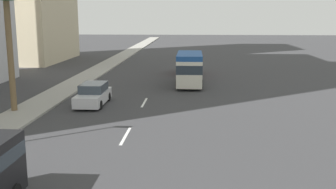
% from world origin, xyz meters
% --- Properties ---
extents(ground_plane, '(198.00, 198.00, 0.00)m').
position_xyz_m(ground_plane, '(31.50, 0.00, 0.00)').
color(ground_plane, '#38383A').
extents(sidewalk_right, '(162.00, 2.70, 0.15)m').
position_xyz_m(sidewalk_right, '(31.50, 7.54, 0.07)').
color(sidewalk_right, '#9E9B93').
rests_on(sidewalk_right, ground_plane).
extents(lane_stripe_mid, '(3.20, 0.16, 0.01)m').
position_xyz_m(lane_stripe_mid, '(16.20, 0.00, 0.01)').
color(lane_stripe_mid, silver).
rests_on(lane_stripe_mid, ground_plane).
extents(lane_stripe_far, '(3.20, 0.16, 0.01)m').
position_xyz_m(lane_stripe_far, '(24.73, 0.00, 0.01)').
color(lane_stripe_far, silver).
rests_on(lane_stripe_far, ground_plane).
extents(van_lead, '(4.99, 2.07, 2.33)m').
position_xyz_m(van_lead, '(39.98, -3.13, 1.34)').
color(van_lead, '#A51E1E').
rests_on(van_lead, ground_plane).
extents(minibus_second, '(6.29, 2.41, 3.02)m').
position_xyz_m(minibus_second, '(32.37, -3.31, 1.66)').
color(minibus_second, silver).
rests_on(minibus_second, ground_plane).
extents(car_third, '(4.64, 1.89, 1.56)m').
position_xyz_m(car_third, '(23.86, 3.65, 0.74)').
color(car_third, silver).
rests_on(car_third, ground_plane).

